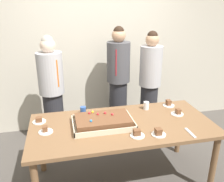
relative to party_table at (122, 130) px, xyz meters
name	(u,v)px	position (x,y,z in m)	size (l,w,h in m)	color
ground_plane	(122,179)	(0.00, 0.00, -0.70)	(12.00, 12.00, 0.00)	#4C4742
interior_back_panel	(98,39)	(0.00, 1.60, 0.80)	(8.00, 0.12, 3.00)	beige
party_table	(122,130)	(0.00, 0.00, 0.00)	(2.06, 0.97, 0.78)	brown
sheet_cake	(103,122)	(-0.22, 0.01, 0.13)	(0.67, 0.43, 0.13)	beige
plated_slice_near_left	(169,104)	(0.73, 0.36, 0.11)	(0.15, 0.15, 0.08)	white
plated_slice_near_right	(178,113)	(0.72, 0.09, 0.10)	(0.15, 0.15, 0.07)	white
plated_slice_far_left	(39,121)	(-0.92, 0.25, 0.10)	(0.15, 0.15, 0.06)	white
plated_slice_far_right	(137,134)	(0.08, -0.28, 0.10)	(0.15, 0.15, 0.07)	white
plated_slice_center_front	(158,133)	(0.30, -0.31, 0.11)	(0.15, 0.15, 0.08)	white
plated_slice_center_back	(45,131)	(-0.84, 0.00, 0.10)	(0.15, 0.15, 0.07)	white
drink_cup_nearest	(83,111)	(-0.41, 0.34, 0.13)	(0.07, 0.07, 0.10)	#2D5199
drink_cup_middle	(146,106)	(0.40, 0.32, 0.13)	(0.07, 0.07, 0.10)	white
cake_server_utensil	(190,133)	(0.64, -0.35, 0.08)	(0.03, 0.20, 0.01)	silver
person_serving_front	(118,81)	(0.23, 1.13, 0.21)	(0.35, 0.35, 1.75)	#28282D
person_green_shirt_behind	(52,94)	(-0.78, 0.90, 0.17)	(0.34, 0.34, 1.68)	#28282D
person_striped_tie_right	(150,86)	(0.66, 0.89, 0.18)	(0.33, 0.33, 1.70)	#28282D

